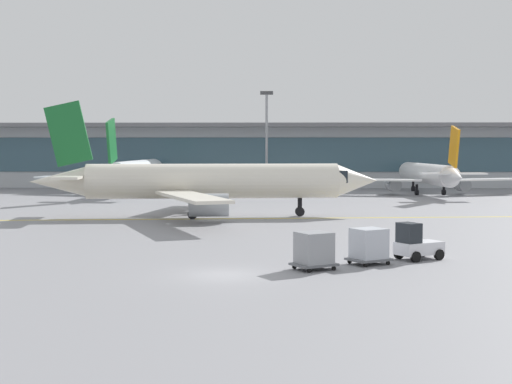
{
  "coord_description": "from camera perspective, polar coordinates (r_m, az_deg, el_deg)",
  "views": [
    {
      "loc": [
        2.29,
        -36.85,
        6.43
      ],
      "look_at": [
        1.23,
        17.51,
        3.0
      ],
      "focal_mm": 52.8,
      "sensor_mm": 36.0,
      "label": 1
    }
  ],
  "objects": [
    {
      "name": "cargo_dolly_trailing",
      "position": [
        38.87,
        4.42,
        -4.35
      ],
      "size": [
        2.62,
        2.44,
        1.94
      ],
      "rotation": [
        0.0,
        0.0,
        0.53
      ],
      "color": "#595B60",
      "rests_on": "ground_plane"
    },
    {
      "name": "taxiway_centreline_stripe",
      "position": [
        65.33,
        -3.4,
        -2.04
      ],
      "size": [
        109.57,
        10.46,
        0.01
      ],
      "primitive_type": "cube",
      "rotation": [
        0.0,
        0.0,
        0.09
      ],
      "color": "yellow",
      "rests_on": "ground_plane"
    },
    {
      "name": "ground_plane",
      "position": [
        37.47,
        -2.42,
        -6.27
      ],
      "size": [
        400.0,
        400.0,
        0.0
      ],
      "primitive_type": "plane",
      "color": "gray"
    },
    {
      "name": "gate_airplane_2",
      "position": [
        99.5,
        12.89,
        1.31
      ],
      "size": [
        24.21,
        26.13,
        8.65
      ],
      "rotation": [
        0.0,
        0.0,
        1.65
      ],
      "color": "white",
      "rests_on": "ground_plane"
    },
    {
      "name": "apron_light_mast_1",
      "position": [
        105.64,
        0.81,
        4.26
      ],
      "size": [
        1.8,
        0.36,
        13.9
      ],
      "color": "gray",
      "rests_on": "ground_plane"
    },
    {
      "name": "terminal_concourse",
      "position": [
        115.22,
        -0.03,
        2.86
      ],
      "size": [
        218.4,
        11.0,
        9.6
      ],
      "color": "#B2B7BC",
      "rests_on": "ground_plane"
    },
    {
      "name": "taxiing_regional_jet",
      "position": [
        67.08,
        -3.62,
        0.75
      ],
      "size": [
        31.08,
        28.78,
        10.29
      ],
      "rotation": [
        0.0,
        0.0,
        0.09
      ],
      "color": "silver",
      "rests_on": "ground_plane"
    },
    {
      "name": "cargo_dolly_lead",
      "position": [
        40.91,
        8.54,
        -3.98
      ],
      "size": [
        2.62,
        2.44,
        1.94
      ],
      "rotation": [
        0.0,
        0.0,
        0.53
      ],
      "color": "#595B60",
      "rests_on": "ground_plane"
    },
    {
      "name": "gate_airplane_1",
      "position": [
        99.4,
        -9.1,
        1.5
      ],
      "size": [
        26.69,
        28.76,
        9.52
      ],
      "rotation": [
        0.0,
        0.0,
        1.51
      ],
      "color": "white",
      "rests_on": "ground_plane"
    },
    {
      "name": "baggage_tug",
      "position": [
        43.01,
        12.03,
        -3.87
      ],
      "size": [
        2.95,
        2.56,
        2.1
      ],
      "rotation": [
        0.0,
        0.0,
        0.53
      ],
      "color": "silver",
      "rests_on": "ground_plane"
    }
  ]
}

